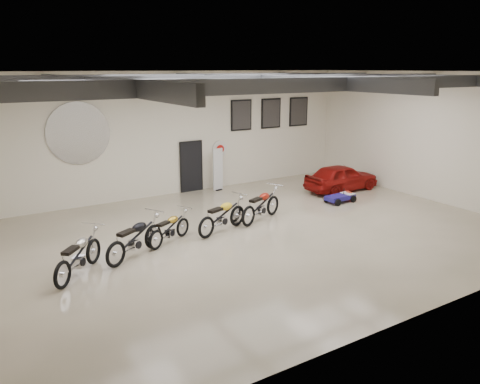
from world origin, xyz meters
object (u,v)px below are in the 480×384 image
motorcycle_gold (170,228)px  banner_stand (218,169)px  motorcycle_yellow (222,215)px  go_kart (343,195)px  motorcycle_black (135,238)px  motorcycle_silver (78,255)px  motorcycle_red (261,205)px  vintage_car (341,177)px

motorcycle_gold → banner_stand: bearing=19.3°
motorcycle_yellow → go_kart: bearing=-14.2°
banner_stand → go_kart: banner_stand is taller
motorcycle_black → motorcycle_yellow: (3.08, 0.54, -0.01)m
motorcycle_gold → motorcycle_yellow: (1.82, 0.01, 0.08)m
motorcycle_silver → banner_stand: bearing=-9.1°
motorcycle_black → motorcycle_red: size_ratio=1.01×
motorcycle_yellow → banner_stand: bearing=42.8°
motorcycle_black → go_kart: size_ratio=1.44×
motorcycle_yellow → motorcycle_red: motorcycle_red is taller
motorcycle_black → motorcycle_gold: (1.26, 0.53, -0.10)m
banner_stand → go_kart: 5.35m
motorcycle_yellow → motorcycle_gold: bearing=160.9°
go_kart → banner_stand: bearing=125.1°
banner_stand → motorcycle_black: bearing=-147.0°
banner_stand → vintage_car: bearing=-43.0°
motorcycle_gold → vintage_car: bearing=-16.3°
motorcycle_gold → go_kart: bearing=-24.3°
motorcycle_silver → motorcycle_gold: 3.02m
motorcycle_black → motorcycle_red: bearing=-19.6°
motorcycle_silver → vintage_car: 11.97m
motorcycle_yellow → motorcycle_red: (1.71, 0.31, 0.01)m
vintage_car → motorcycle_yellow: bearing=104.4°
motorcycle_silver → motorcycle_black: size_ratio=0.97×
motorcycle_silver → motorcycle_red: motorcycle_red is taller
motorcycle_black → banner_stand: bearing=13.8°
banner_stand → vintage_car: 5.30m
motorcycle_black → motorcycle_red: motorcycle_black is taller
motorcycle_yellow → vintage_car: bearing=-4.4°
banner_stand → motorcycle_red: banner_stand is taller
banner_stand → motorcycle_black: 7.66m
motorcycle_black → motorcycle_yellow: size_ratio=1.02×
motorcycle_silver → motorcycle_yellow: (4.70, 0.93, 0.00)m
motorcycle_red → go_kart: (4.03, 0.23, -0.29)m
motorcycle_silver → motorcycle_gold: bearing=-29.8°
motorcycle_gold → motorcycle_red: 3.55m
motorcycle_silver → vintage_car: size_ratio=0.63×
banner_stand → go_kart: size_ratio=1.20×
motorcycle_black → motorcycle_gold: size_ratio=1.20×
motorcycle_silver → go_kart: 10.55m
motorcycle_gold → go_kart: (7.57, 0.55, -0.20)m
motorcycle_silver → motorcycle_red: 6.53m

